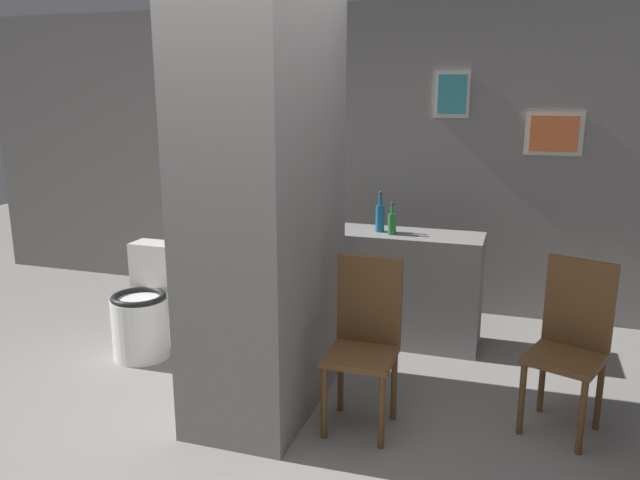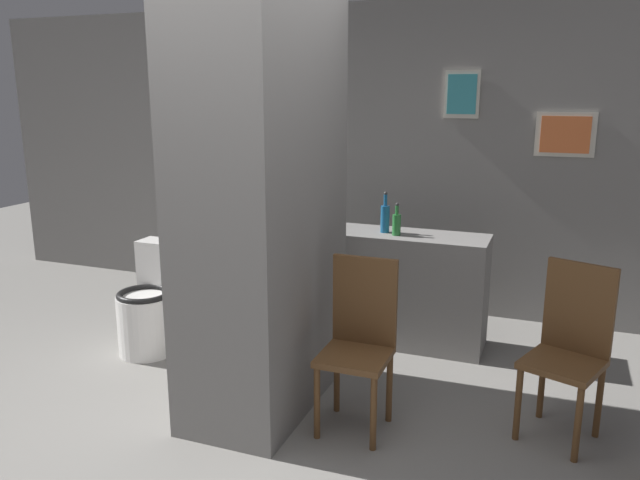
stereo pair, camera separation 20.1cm
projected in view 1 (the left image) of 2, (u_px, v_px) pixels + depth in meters
name	position (u px, v px, depth m)	size (l,w,h in m)	color
ground_plane	(246.00, 454.00, 3.31)	(14.00, 14.00, 0.00)	gray
wall_back	(368.00, 158.00, 5.43)	(8.00, 0.09, 2.60)	gray
pillar_center	(265.00, 194.00, 3.59)	(0.65, 1.20, 2.60)	gray
counter_shelf	(387.00, 286.00, 4.76)	(1.39, 0.44, 0.85)	gray
toilet	(145.00, 310.00, 4.51)	(0.40, 0.56, 0.79)	white
chair_near_pillar	(364.00, 337.00, 3.52)	(0.38, 0.38, 0.97)	brown
chair_by_doorway	(570.00, 340.00, 3.47)	(0.48, 0.48, 0.97)	brown
bicycle	(262.00, 284.00, 5.17)	(1.62, 0.42, 0.66)	black
bottle_tall	(380.00, 217.00, 4.65)	(0.07, 0.07, 0.31)	#19598C
bottle_short	(392.00, 223.00, 4.56)	(0.06, 0.06, 0.24)	#267233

